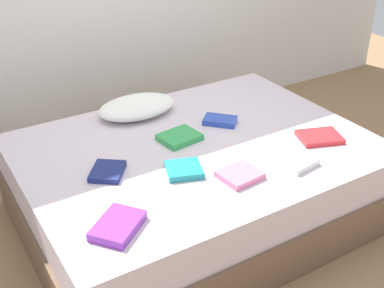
{
  "coord_description": "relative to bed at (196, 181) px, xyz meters",
  "views": [
    {
      "loc": [
        -1.32,
        -2.1,
        1.89
      ],
      "look_at": [
        0.0,
        0.05,
        0.48
      ],
      "focal_mm": 46.4,
      "sensor_mm": 36.0,
      "label": 1
    }
  ],
  "objects": [
    {
      "name": "ground_plane",
      "position": [
        0.0,
        0.0,
        -0.25
      ],
      "size": [
        8.0,
        8.0,
        0.0
      ],
      "primitive_type": "plane",
      "color": "#93704C"
    },
    {
      "name": "bed",
      "position": [
        0.0,
        0.0,
        0.0
      ],
      "size": [
        2.0,
        1.5,
        0.5
      ],
      "color": "brown",
      "rests_on": "ground"
    },
    {
      "name": "pillow",
      "position": [
        -0.11,
        0.54,
        0.31
      ],
      "size": [
        0.51,
        0.33,
        0.11
      ],
      "primitive_type": "ellipsoid",
      "color": "white",
      "rests_on": "bed"
    },
    {
      "name": "textbook_blue",
      "position": [
        0.27,
        0.15,
        0.27
      ],
      "size": [
        0.23,
        0.23,
        0.04
      ],
      "primitive_type": "cube",
      "rotation": [
        0.0,
        0.0,
        -0.81
      ],
      "color": "#2847B7",
      "rests_on": "bed"
    },
    {
      "name": "textbook_teal",
      "position": [
        -0.21,
        -0.22,
        0.27
      ],
      "size": [
        0.23,
        0.22,
        0.04
      ],
      "primitive_type": "cube",
      "rotation": [
        0.0,
        0.0,
        -0.34
      ],
      "color": "teal",
      "rests_on": "bed"
    },
    {
      "name": "textbook_pink",
      "position": [
        0.01,
        -0.41,
        0.27
      ],
      "size": [
        0.22,
        0.2,
        0.03
      ],
      "primitive_type": "cube",
      "rotation": [
        0.0,
        0.0,
        0.1
      ],
      "color": "pink",
      "rests_on": "bed"
    },
    {
      "name": "textbook_white",
      "position": [
        0.34,
        -0.46,
        0.27
      ],
      "size": [
        0.21,
        0.21,
        0.04
      ],
      "primitive_type": "cube",
      "rotation": [
        0.0,
        0.0,
        0.15
      ],
      "color": "white",
      "rests_on": "bed"
    },
    {
      "name": "textbook_navy",
      "position": [
        -0.56,
        -0.02,
        0.27
      ],
      "size": [
        0.24,
        0.25,
        0.03
      ],
      "primitive_type": "cube",
      "rotation": [
        0.0,
        0.0,
        0.92
      ],
      "color": "navy",
      "rests_on": "bed"
    },
    {
      "name": "textbook_purple",
      "position": [
        -0.7,
        -0.47,
        0.27
      ],
      "size": [
        0.3,
        0.29,
        0.04
      ],
      "primitive_type": "cube",
      "rotation": [
        0.0,
        0.0,
        0.66
      ],
      "color": "purple",
      "rests_on": "bed"
    },
    {
      "name": "textbook_green",
      "position": [
        -0.06,
        0.1,
        0.27
      ],
      "size": [
        0.24,
        0.21,
        0.04
      ],
      "primitive_type": "cube",
      "rotation": [
        0.0,
        0.0,
        0.13
      ],
      "color": "green",
      "rests_on": "bed"
    },
    {
      "name": "textbook_red",
      "position": [
        0.65,
        -0.32,
        0.27
      ],
      "size": [
        0.29,
        0.25,
        0.03
      ],
      "primitive_type": "cube",
      "rotation": [
        0.0,
        0.0,
        -0.35
      ],
      "color": "red",
      "rests_on": "bed"
    }
  ]
}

